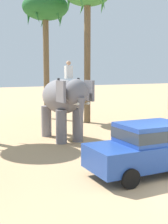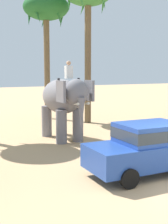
% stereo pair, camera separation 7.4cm
% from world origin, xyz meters
% --- Properties ---
extents(car_sedan_foreground, '(4.19, 2.06, 1.70)m').
position_xyz_m(car_sedan_foreground, '(-0.46, 1.85, 0.93)').
color(car_sedan_foreground, '#23479E').
rests_on(car_sedan_foreground, ground).
extents(elephant_with_mahout, '(1.61, 3.86, 3.88)m').
position_xyz_m(elephant_with_mahout, '(-0.74, 7.83, 1.99)').
color(elephant_with_mahout, slate).
rests_on(elephant_with_mahout, ground).
extents(palm_tree_behind_elephant, '(3.20, 3.20, 8.73)m').
position_xyz_m(palm_tree_behind_elephant, '(1.20, 14.71, 7.55)').
color(palm_tree_behind_elephant, brown).
rests_on(palm_tree_behind_elephant, ground).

